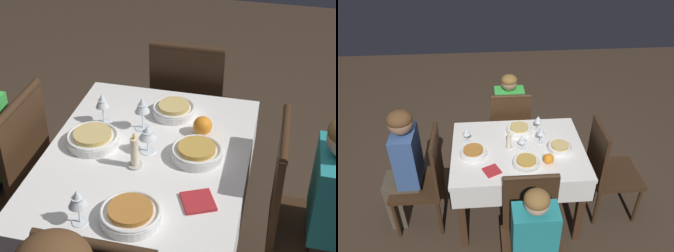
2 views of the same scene
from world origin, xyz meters
The scene contains 15 objects.
dining_table centered at (0.00, 0.00, 0.65)m, with size 1.11×0.85×0.76m.
chair_north centered at (-0.01, 0.67, 0.52)m, with size 0.43×0.43×0.96m.
chair_south centered at (0.03, -0.67, 0.52)m, with size 0.43×0.43×0.96m.
chair_east centered at (0.80, -0.03, 0.52)m, with size 0.43×0.43×0.96m.
bowl_west centered at (-0.37, -0.05, 0.78)m, with size 0.22×0.22×0.06m.
wine_glass_west centered at (-0.43, 0.12, 0.87)m, with size 0.07×0.07×0.15m.
bowl_north centered at (0.04, 0.25, 0.78)m, with size 0.23×0.23×0.06m.
wine_glass_north centered at (0.21, 0.26, 0.86)m, with size 0.06×0.06×0.15m.
bowl_south centered at (0.04, -0.21, 0.78)m, with size 0.22×0.22×0.06m.
wine_glass_south centered at (0.04, 0.00, 0.85)m, with size 0.07×0.07×0.13m.
bowl_east centered at (0.34, -0.04, 0.78)m, with size 0.20×0.20×0.06m.
wine_glass_east centered at (0.20, 0.07, 0.87)m, with size 0.07×0.07×0.16m.
candle_centerpiece centered at (-0.07, 0.02, 0.82)m, with size 0.06×0.06×0.16m.
orange_fruit centered at (0.22, -0.20, 0.80)m, with size 0.08×0.08×0.08m, color orange.
napkin_red_folded centered at (-0.23, -0.27, 0.76)m, with size 0.16×0.16×0.01m.
Camera 1 is at (-1.64, -0.49, 2.06)m, focal length 55.00 mm.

